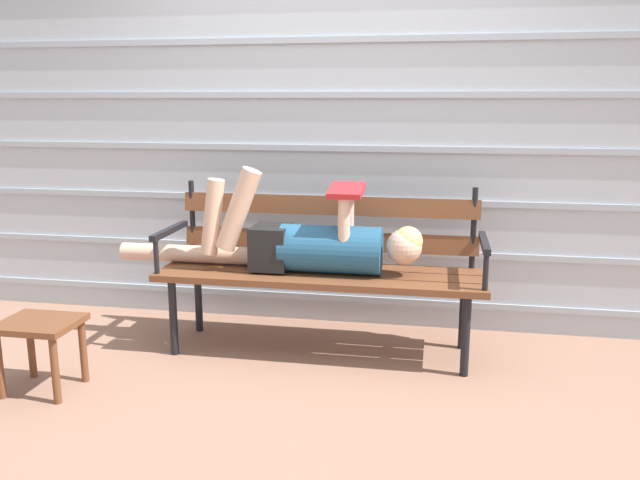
% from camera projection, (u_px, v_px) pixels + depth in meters
% --- Properties ---
extents(ground_plane, '(12.00, 12.00, 0.00)m').
position_uv_depth(ground_plane, '(316.00, 358.00, 3.53)').
color(ground_plane, '#936B56').
extents(house_siding, '(4.91, 0.08, 2.52)m').
position_uv_depth(house_siding, '(336.00, 122.00, 3.88)').
color(house_siding, '#B2BCC6').
rests_on(house_siding, ground).
extents(park_bench, '(1.79, 0.51, 0.92)m').
position_uv_depth(park_bench, '(322.00, 261.00, 3.59)').
color(park_bench, brown).
rests_on(park_bench, ground).
extents(reclining_person, '(1.74, 0.26, 0.58)m').
position_uv_depth(reclining_person, '(306.00, 243.00, 3.51)').
color(reclining_person, '#23567A').
extents(footstool, '(0.36, 0.30, 0.35)m').
position_uv_depth(footstool, '(40.00, 335.00, 3.09)').
color(footstool, brown).
rests_on(footstool, ground).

